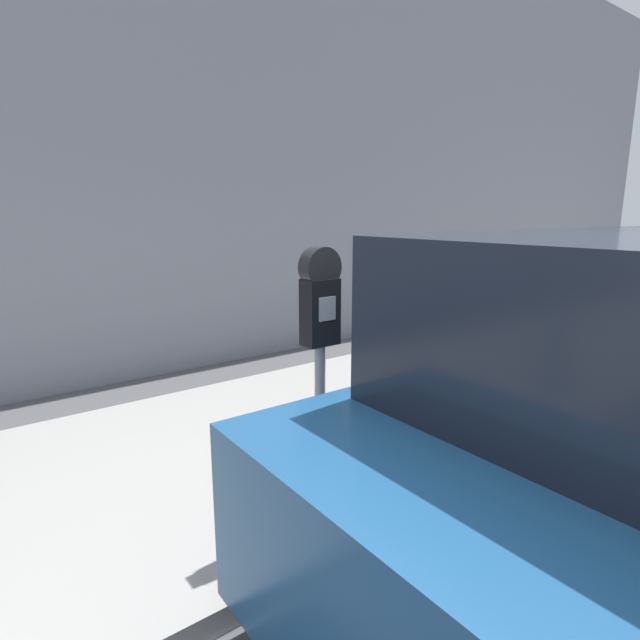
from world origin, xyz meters
TOP-DOWN VIEW (x-y plane):
  - sidewalk at (0.00, 2.20)m, footprint 24.00×2.80m
  - building_facade at (0.00, 4.80)m, footprint 24.00×0.30m
  - parking_meter at (-0.19, 1.08)m, footprint 0.22×0.13m

SIDE VIEW (x-z plane):
  - sidewalk at x=0.00m, z-range 0.00..0.14m
  - parking_meter at x=-0.19m, z-range 0.48..2.05m
  - building_facade at x=0.00m, z-range 0.00..6.22m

